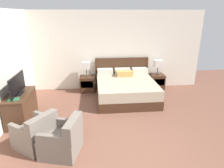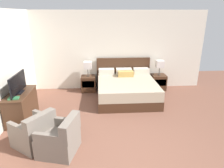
{
  "view_description": "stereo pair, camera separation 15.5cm",
  "coord_description": "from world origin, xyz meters",
  "px_view_note": "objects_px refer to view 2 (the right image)",
  "views": [
    {
      "loc": [
        -0.57,
        -3.01,
        2.58
      ],
      "look_at": [
        -0.07,
        2.12,
        0.75
      ],
      "focal_mm": 32.0,
      "sensor_mm": 36.0,
      "label": 1
    },
    {
      "loc": [
        -0.42,
        -3.02,
        2.58
      ],
      "look_at": [
        -0.07,
        2.12,
        0.75
      ],
      "focal_mm": 32.0,
      "sensor_mm": 36.0,
      "label": 2
    }
  ],
  "objects_px": {
    "nightstand_left": "(88,84)",
    "dresser": "(21,106)",
    "table_lamp_right": "(160,64)",
    "bed": "(126,88)",
    "armchair_companion": "(60,139)",
    "nightstand_right": "(158,82)",
    "armchair_by_window": "(35,133)",
    "table_lamp_left": "(88,65)",
    "tv": "(18,84)",
    "book_red_cover": "(14,98)"
  },
  "relations": [
    {
      "from": "nightstand_left",
      "to": "dresser",
      "type": "distance_m",
      "value": 2.47
    },
    {
      "from": "nightstand_left",
      "to": "table_lamp_right",
      "type": "xyz_separation_m",
      "value": [
        2.48,
        0.0,
        0.66
      ]
    },
    {
      "from": "bed",
      "to": "armchair_companion",
      "type": "bearing_deg",
      "value": -122.5
    },
    {
      "from": "nightstand_right",
      "to": "armchair_by_window",
      "type": "relative_size",
      "value": 0.56
    },
    {
      "from": "bed",
      "to": "dresser",
      "type": "relative_size",
      "value": 1.74
    },
    {
      "from": "table_lamp_left",
      "to": "bed",
      "type": "bearing_deg",
      "value": -29.11
    },
    {
      "from": "tv",
      "to": "armchair_by_window",
      "type": "relative_size",
      "value": 0.98
    },
    {
      "from": "table_lamp_right",
      "to": "armchair_companion",
      "type": "height_order",
      "value": "table_lamp_right"
    },
    {
      "from": "nightstand_right",
      "to": "tv",
      "type": "bearing_deg",
      "value": -155.1
    },
    {
      "from": "armchair_by_window",
      "to": "nightstand_right",
      "type": "bearing_deg",
      "value": 41.1
    },
    {
      "from": "nightstand_right",
      "to": "table_lamp_right",
      "type": "bearing_deg",
      "value": 90.0
    },
    {
      "from": "book_red_cover",
      "to": "armchair_by_window",
      "type": "relative_size",
      "value": 0.24
    },
    {
      "from": "nightstand_left",
      "to": "armchair_companion",
      "type": "distance_m",
      "value": 3.28
    },
    {
      "from": "bed",
      "to": "armchair_by_window",
      "type": "height_order",
      "value": "bed"
    },
    {
      "from": "table_lamp_left",
      "to": "dresser",
      "type": "height_order",
      "value": "table_lamp_left"
    },
    {
      "from": "tv",
      "to": "armchair_by_window",
      "type": "height_order",
      "value": "tv"
    },
    {
      "from": "table_lamp_left",
      "to": "book_red_cover",
      "type": "xyz_separation_m",
      "value": [
        -1.58,
        -2.27,
        -0.17
      ]
    },
    {
      "from": "table_lamp_right",
      "to": "tv",
      "type": "distance_m",
      "value": 4.49
    },
    {
      "from": "dresser",
      "to": "book_red_cover",
      "type": "height_order",
      "value": "book_red_cover"
    },
    {
      "from": "nightstand_left",
      "to": "bed",
      "type": "bearing_deg",
      "value": -29.06
    },
    {
      "from": "nightstand_left",
      "to": "nightstand_right",
      "type": "distance_m",
      "value": 2.48
    },
    {
      "from": "book_red_cover",
      "to": "nightstand_right",
      "type": "bearing_deg",
      "value": 29.23
    },
    {
      "from": "nightstand_right",
      "to": "tv",
      "type": "xyz_separation_m",
      "value": [
        -4.07,
        -1.89,
        0.7
      ]
    },
    {
      "from": "book_red_cover",
      "to": "armchair_companion",
      "type": "distance_m",
      "value": 1.61
    },
    {
      "from": "tv",
      "to": "armchair_by_window",
      "type": "bearing_deg",
      "value": -60.16
    },
    {
      "from": "nightstand_left",
      "to": "table_lamp_left",
      "type": "distance_m",
      "value": 0.66
    },
    {
      "from": "dresser",
      "to": "tv",
      "type": "xyz_separation_m",
      "value": [
        0.0,
        -0.0,
        0.59
      ]
    },
    {
      "from": "table_lamp_right",
      "to": "armchair_by_window",
      "type": "xyz_separation_m",
      "value": [
        -3.44,
        -3.0,
        -0.64
      ]
    },
    {
      "from": "nightstand_left",
      "to": "armchair_companion",
      "type": "relative_size",
      "value": 0.64
    },
    {
      "from": "armchair_companion",
      "to": "table_lamp_right",
      "type": "bearing_deg",
      "value": 48.58
    },
    {
      "from": "armchair_companion",
      "to": "nightstand_right",
      "type": "bearing_deg",
      "value": 48.57
    },
    {
      "from": "book_red_cover",
      "to": "table_lamp_right",
      "type": "bearing_deg",
      "value": 29.24
    },
    {
      "from": "nightstand_right",
      "to": "table_lamp_left",
      "type": "height_order",
      "value": "table_lamp_left"
    },
    {
      "from": "bed",
      "to": "armchair_companion",
      "type": "xyz_separation_m",
      "value": [
        -1.64,
        -2.57,
        -0.04
      ]
    },
    {
      "from": "tv",
      "to": "book_red_cover",
      "type": "height_order",
      "value": "tv"
    },
    {
      "from": "book_red_cover",
      "to": "armchair_by_window",
      "type": "distance_m",
      "value": 1.06
    },
    {
      "from": "nightstand_left",
      "to": "armchair_companion",
      "type": "bearing_deg",
      "value": -96.96
    },
    {
      "from": "table_lamp_left",
      "to": "tv",
      "type": "distance_m",
      "value": 2.47
    },
    {
      "from": "table_lamp_left",
      "to": "dresser",
      "type": "bearing_deg",
      "value": -130.17
    },
    {
      "from": "table_lamp_left",
      "to": "book_red_cover",
      "type": "distance_m",
      "value": 2.77
    },
    {
      "from": "nightstand_right",
      "to": "dresser",
      "type": "relative_size",
      "value": 0.47
    },
    {
      "from": "bed",
      "to": "book_red_cover",
      "type": "bearing_deg",
      "value": -150.7
    },
    {
      "from": "nightstand_right",
      "to": "table_lamp_right",
      "type": "relative_size",
      "value": 1.04
    },
    {
      "from": "table_lamp_left",
      "to": "armchair_by_window",
      "type": "distance_m",
      "value": 3.21
    },
    {
      "from": "nightstand_right",
      "to": "tv",
      "type": "distance_m",
      "value": 4.54
    },
    {
      "from": "bed",
      "to": "tv",
      "type": "bearing_deg",
      "value": -157.03
    },
    {
      "from": "tv",
      "to": "book_red_cover",
      "type": "bearing_deg",
      "value": -87.99
    },
    {
      "from": "armchair_by_window",
      "to": "book_red_cover",
      "type": "bearing_deg",
      "value": 130.56
    },
    {
      "from": "table_lamp_left",
      "to": "book_red_cover",
      "type": "relative_size",
      "value": 2.28
    },
    {
      "from": "dresser",
      "to": "armchair_by_window",
      "type": "height_order",
      "value": "armchair_by_window"
    }
  ]
}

